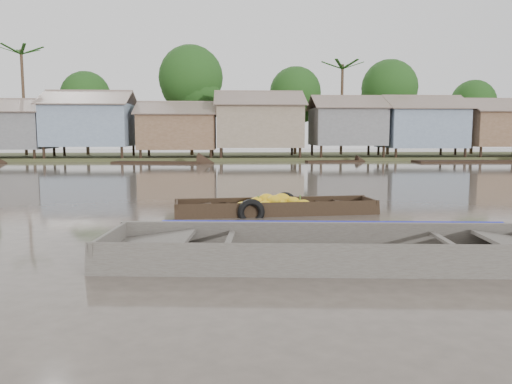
{
  "coord_description": "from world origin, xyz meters",
  "views": [
    {
      "loc": [
        0.03,
        -9.91,
        2.04
      ],
      "look_at": [
        0.63,
        0.66,
        0.8
      ],
      "focal_mm": 35.0,
      "sensor_mm": 36.0,
      "label": 1
    }
  ],
  "objects": [
    {
      "name": "banana_boat",
      "position": [
        1.2,
        2.75,
        0.13
      ],
      "size": [
        5.26,
        1.7,
        0.72
      ],
      "rotation": [
        0.0,
        0.0,
        0.09
      ],
      "color": "black",
      "rests_on": "ground"
    },
    {
      "name": "riverbank",
      "position": [
        3.03,
        31.86,
        3.07
      ],
      "size": [
        120.0,
        12.47,
        10.22
      ],
      "color": "#384723",
      "rests_on": "ground"
    },
    {
      "name": "ground",
      "position": [
        0.0,
        0.0,
        0.0
      ],
      "size": [
        120.0,
        120.0,
        0.0
      ],
      "primitive_type": "plane",
      "color": "#4A4239",
      "rests_on": "ground"
    },
    {
      "name": "distant_boats",
      "position": [
        8.77,
        23.58,
        -0.05
      ],
      "size": [
        49.06,
        13.44,
        0.35
      ],
      "color": "black",
      "rests_on": "ground"
    },
    {
      "name": "viewer_boat",
      "position": [
        1.82,
        -2.14,
        0.06
      ],
      "size": [
        7.68,
        2.6,
        0.61
      ],
      "rotation": [
        0.0,
        0.0,
        -0.09
      ],
      "color": "#453F3A",
      "rests_on": "ground"
    }
  ]
}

